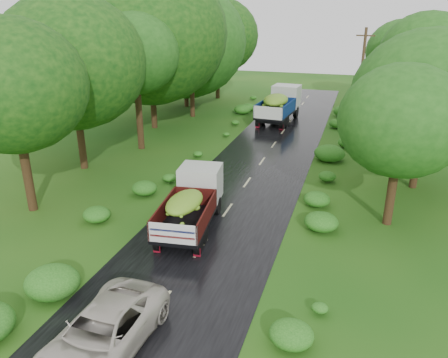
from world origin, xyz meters
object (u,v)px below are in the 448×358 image
at_px(truck_near, 192,200).
at_px(car, 103,333).
at_px(truck_far, 280,103).
at_px(utility_pole, 361,79).

distance_m(truck_near, car, 8.41).
height_order(truck_near, car, truck_near).
distance_m(truck_far, car, 30.10).
bearing_deg(truck_far, car, -84.46).
bearing_deg(truck_far, utility_pole, -5.50).
bearing_deg(truck_near, truck_far, 83.04).
xyz_separation_m(truck_far, car, (0.32, -30.08, -0.95)).
xyz_separation_m(truck_near, car, (0.41, -8.38, -0.66)).
relative_size(truck_near, car, 1.19).
relative_size(truck_far, utility_pole, 0.87).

